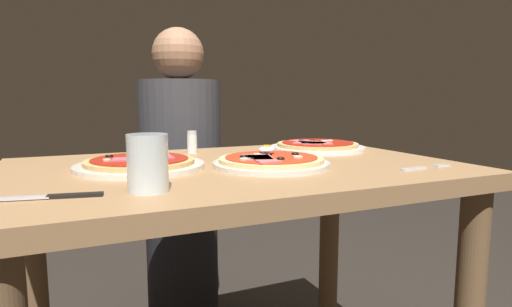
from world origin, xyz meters
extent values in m
cube|color=#9E754C|center=(0.00, 0.00, 0.73)|extent=(1.10, 0.73, 0.04)
cylinder|color=brown|center=(-0.49, 0.30, 0.35)|extent=(0.07, 0.07, 0.71)
cylinder|color=brown|center=(0.49, 0.30, 0.35)|extent=(0.07, 0.07, 0.71)
cylinder|color=silver|center=(0.07, -0.06, 0.75)|extent=(0.29, 0.29, 0.01)
cylinder|color=#E5C17F|center=(0.07, -0.06, 0.76)|extent=(0.26, 0.26, 0.01)
cylinder|color=red|center=(0.07, -0.06, 0.77)|extent=(0.23, 0.23, 0.00)
torus|color=black|center=(0.00, -0.05, 0.77)|extent=(0.02, 0.02, 0.00)
torus|color=black|center=(0.07, -0.04, 0.77)|extent=(0.02, 0.02, 0.00)
torus|color=black|center=(0.00, -0.09, 0.77)|extent=(0.02, 0.02, 0.00)
torus|color=black|center=(0.14, -0.05, 0.77)|extent=(0.02, 0.02, 0.00)
torus|color=black|center=(0.07, -0.11, 0.77)|extent=(0.02, 0.02, 0.00)
torus|color=black|center=(0.06, -0.02, 0.77)|extent=(0.02, 0.02, 0.00)
cube|color=#C65B66|center=(0.03, -0.07, 0.77)|extent=(0.08, 0.08, 0.00)
cube|color=#D16B70|center=(0.02, -0.12, 0.77)|extent=(0.05, 0.08, 0.00)
cube|color=#D16B70|center=(0.03, -0.07, 0.77)|extent=(0.09, 0.11, 0.00)
cylinder|color=beige|center=(-0.01, -0.09, 0.77)|extent=(0.03, 0.03, 0.00)
cylinder|color=beige|center=(0.05, -0.03, 0.77)|extent=(0.02, 0.02, 0.00)
cylinder|color=beige|center=(0.12, -0.11, 0.77)|extent=(0.02, 0.02, 0.00)
ellipsoid|color=white|center=(0.08, -0.01, 0.78)|extent=(0.04, 0.03, 0.02)
cylinder|color=yellow|center=(0.08, -0.01, 0.79)|extent=(0.02, 0.02, 0.00)
cylinder|color=silver|center=(-0.23, 0.04, 0.75)|extent=(0.30, 0.30, 0.01)
cylinder|color=tan|center=(-0.23, 0.04, 0.76)|extent=(0.26, 0.26, 0.01)
cylinder|color=#A82314|center=(-0.23, 0.04, 0.77)|extent=(0.23, 0.23, 0.00)
torus|color=black|center=(-0.21, 0.05, 0.77)|extent=(0.02, 0.02, 0.00)
torus|color=black|center=(-0.21, 0.00, 0.77)|extent=(0.02, 0.02, 0.00)
torus|color=black|center=(-0.22, 0.09, 0.77)|extent=(0.02, 0.02, 0.00)
torus|color=black|center=(-0.29, 0.09, 0.77)|extent=(0.02, 0.02, 0.00)
torus|color=black|center=(-0.20, 0.05, 0.77)|extent=(0.02, 0.02, 0.00)
torus|color=black|center=(-0.20, -0.04, 0.77)|extent=(0.02, 0.02, 0.00)
cube|color=#C65B66|center=(-0.21, 0.08, 0.77)|extent=(0.07, 0.09, 0.00)
cube|color=#C65B66|center=(-0.18, 0.04, 0.77)|extent=(0.06, 0.08, 0.00)
cube|color=#D16B70|center=(-0.21, -0.03, 0.77)|extent=(0.08, 0.07, 0.00)
cube|color=#C65B66|center=(-0.25, 0.02, 0.77)|extent=(0.10, 0.07, 0.00)
cylinder|color=beige|center=(-0.23, 0.01, 0.77)|extent=(0.02, 0.02, 0.00)
cylinder|color=beige|center=(-0.31, 0.03, 0.77)|extent=(0.02, 0.02, 0.00)
cylinder|color=white|center=(0.35, 0.17, 0.75)|extent=(0.30, 0.30, 0.01)
cylinder|color=tan|center=(0.35, 0.17, 0.76)|extent=(0.26, 0.26, 0.01)
cylinder|color=#A82314|center=(0.35, 0.17, 0.77)|extent=(0.23, 0.23, 0.00)
torus|color=black|center=(0.28, 0.13, 0.77)|extent=(0.02, 0.02, 0.00)
torus|color=black|center=(0.35, 0.20, 0.77)|extent=(0.02, 0.02, 0.00)
torus|color=black|center=(0.32, 0.22, 0.77)|extent=(0.02, 0.02, 0.00)
cube|color=#D16B70|center=(0.31, 0.19, 0.77)|extent=(0.08, 0.11, 0.00)
cube|color=#D16B70|center=(0.31, 0.15, 0.77)|extent=(0.11, 0.11, 0.00)
cube|color=#D16B70|center=(0.32, 0.14, 0.77)|extent=(0.11, 0.09, 0.00)
cylinder|color=beige|center=(0.38, 0.18, 0.77)|extent=(0.02, 0.02, 0.00)
cylinder|color=beige|center=(0.40, 0.18, 0.77)|extent=(0.02, 0.02, 0.00)
cylinder|color=silver|center=(-0.26, -0.22, 0.80)|extent=(0.07, 0.07, 0.10)
cylinder|color=silver|center=(-0.26, -0.22, 0.76)|extent=(0.06, 0.06, 0.03)
cube|color=silver|center=(0.35, -0.24, 0.75)|extent=(0.08, 0.02, 0.00)
cube|color=silver|center=(0.45, -0.24, 0.75)|extent=(0.05, 0.01, 0.00)
cube|color=silver|center=(0.45, -0.23, 0.75)|extent=(0.05, 0.01, 0.00)
cube|color=silver|center=(0.45, -0.23, 0.75)|extent=(0.05, 0.01, 0.00)
cube|color=silver|center=(0.45, -0.22, 0.75)|extent=(0.05, 0.01, 0.00)
cube|color=silver|center=(-0.47, -0.19, 0.75)|extent=(0.11, 0.04, 0.00)
cube|color=black|center=(-0.38, -0.21, 0.75)|extent=(0.09, 0.03, 0.01)
cylinder|color=white|center=(-0.04, 0.26, 0.78)|extent=(0.03, 0.03, 0.05)
cylinder|color=silver|center=(-0.04, 0.26, 0.81)|extent=(0.03, 0.03, 0.01)
cylinder|color=black|center=(0.03, 0.68, 0.23)|extent=(0.29, 0.29, 0.46)
cylinder|color=#38383D|center=(0.03, 0.68, 0.72)|extent=(0.32, 0.32, 0.52)
sphere|color=#9E7051|center=(0.03, 0.68, 1.08)|extent=(0.20, 0.20, 0.20)
camera|label=1|loc=(-0.39, -0.99, 0.92)|focal=30.25mm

